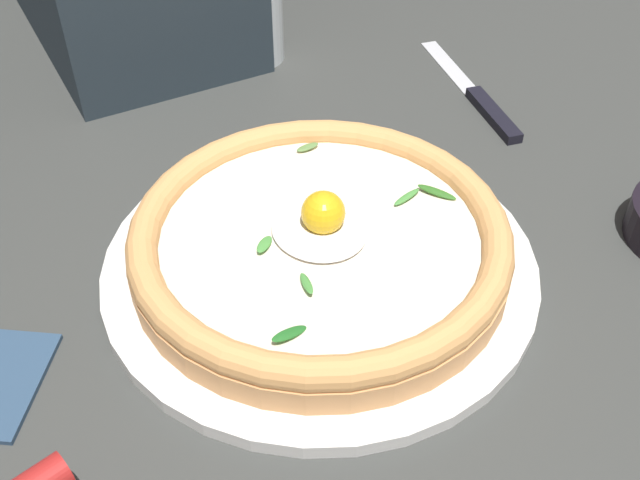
{
  "coord_description": "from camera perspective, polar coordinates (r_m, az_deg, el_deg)",
  "views": [
    {
      "loc": [
        -0.37,
        0.27,
        0.42
      ],
      "look_at": [
        -0.05,
        -0.01,
        0.03
      ],
      "focal_mm": 42.13,
      "sensor_mm": 36.0,
      "label": 1
    }
  ],
  "objects": [
    {
      "name": "table_knife",
      "position": [
        0.8,
        12.25,
        10.22
      ],
      "size": [
        0.21,
        0.11,
        0.01
      ],
      "color": "silver",
      "rests_on": "ground"
    },
    {
      "name": "drinking_glass",
      "position": [
        0.86,
        -5.11,
        16.54
      ],
      "size": [
        0.07,
        0.07,
        0.12
      ],
      "color": "silver",
      "rests_on": "ground"
    },
    {
      "name": "pizza",
      "position": [
        0.57,
        0.0,
        0.01
      ],
      "size": [
        0.29,
        0.29,
        0.06
      ],
      "color": "#E5A365",
      "rests_on": "pizza_plate"
    },
    {
      "name": "pizza_plate",
      "position": [
        0.59,
        -0.0,
        -1.87
      ],
      "size": [
        0.34,
        0.34,
        0.01
      ],
      "primitive_type": "cylinder",
      "color": "white",
      "rests_on": "ground"
    },
    {
      "name": "ground_plane",
      "position": [
        0.63,
        -3.59,
        -1.36
      ],
      "size": [
        2.4,
        2.4,
        0.03
      ],
      "primitive_type": "cube",
      "color": "#3B3D3A",
      "rests_on": "ground"
    }
  ]
}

